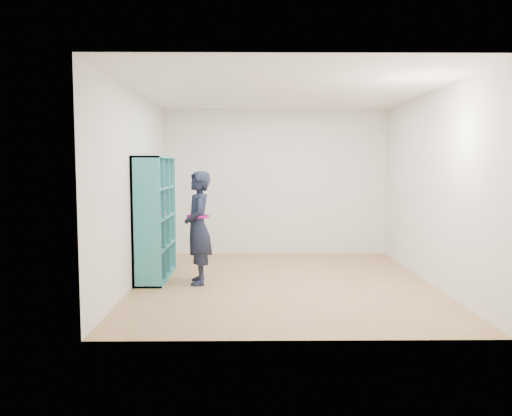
{
  "coord_description": "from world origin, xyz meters",
  "views": [
    {
      "loc": [
        -0.44,
        -6.72,
        1.62
      ],
      "look_at": [
        -0.37,
        0.3,
        1.01
      ],
      "focal_mm": 35.0,
      "sensor_mm": 36.0,
      "label": 1
    }
  ],
  "objects": [
    {
      "name": "bookshelf",
      "position": [
        -1.83,
        0.35,
        0.85
      ],
      "size": [
        0.38,
        1.3,
        1.74
      ],
      "color": "#296E80",
      "rests_on": "floor"
    },
    {
      "name": "person",
      "position": [
        -1.15,
        -0.02,
        0.77
      ],
      "size": [
        0.44,
        0.61,
        1.53
      ],
      "rotation": [
        0.0,
        0.0,
        -1.42
      ],
      "color": "black",
      "rests_on": "floor"
    },
    {
      "name": "wall_front",
      "position": [
        0.0,
        -2.25,
        1.3
      ],
      "size": [
        4.0,
        0.02,
        2.6
      ],
      "primitive_type": "cube",
      "color": "silver",
      "rests_on": "floor"
    },
    {
      "name": "ceiling",
      "position": [
        0.0,
        0.0,
        2.6
      ],
      "size": [
        4.5,
        4.5,
        0.0
      ],
      "primitive_type": "plane",
      "color": "white",
      "rests_on": "wall_back"
    },
    {
      "name": "floor",
      "position": [
        0.0,
        0.0,
        0.0
      ],
      "size": [
        4.5,
        4.5,
        0.0
      ],
      "primitive_type": "plane",
      "color": "#9B7846",
      "rests_on": "ground"
    },
    {
      "name": "wall_back",
      "position": [
        0.0,
        2.25,
        1.3
      ],
      "size": [
        4.0,
        0.02,
        2.6
      ],
      "primitive_type": "cube",
      "color": "silver",
      "rests_on": "floor"
    },
    {
      "name": "smartphone",
      "position": [
        -1.3,
        0.05,
        0.87
      ],
      "size": [
        0.03,
        0.09,
        0.13
      ],
      "rotation": [
        0.31,
        0.0,
        0.24
      ],
      "color": "silver",
      "rests_on": "person"
    },
    {
      "name": "wall_right",
      "position": [
        2.0,
        0.0,
        1.3
      ],
      "size": [
        0.02,
        4.5,
        2.6
      ],
      "primitive_type": "cube",
      "color": "silver",
      "rests_on": "floor"
    },
    {
      "name": "wall_left",
      "position": [
        -2.0,
        0.0,
        1.3
      ],
      "size": [
        0.02,
        4.5,
        2.6
      ],
      "primitive_type": "cube",
      "color": "silver",
      "rests_on": "floor"
    }
  ]
}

